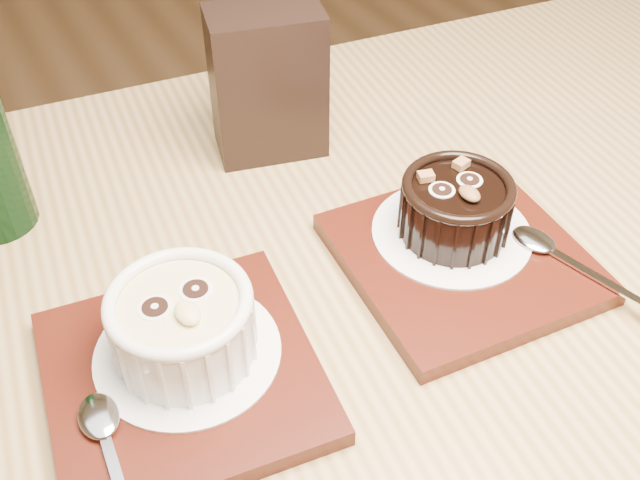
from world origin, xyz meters
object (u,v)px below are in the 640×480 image
Objects in this scene: table at (376,391)px; tray_left at (183,376)px; tray_right at (461,258)px; ramekin_white at (182,323)px; ramekin_dark at (456,205)px; condiment_stand at (268,83)px.

tray_left is at bearing 173.85° from table.
tray_left is 0.24m from tray_right.
table is 0.13m from tray_right.
ramekin_white is 1.10× the size of ramekin_dark.
tray_right is 2.02× the size of ramekin_dark.
condiment_stand reaches higher than tray_right.
tray_right is at bearing -73.71° from condiment_stand.
table is 0.18m from tray_left.
tray_left is 0.04m from ramekin_white.
tray_right reaches higher than table.
tray_right is (0.24, 0.00, 0.00)m from tray_left.
ramekin_dark reaches higher than tray_right.
table is 0.17m from ramekin_dark.
condiment_stand reaches higher than table.
ramekin_dark is at bearing -1.47° from ramekin_white.
condiment_stand is (0.17, 0.21, 0.02)m from ramekin_white.
condiment_stand reaches higher than ramekin_dark.
tray_left is at bearing -128.08° from condiment_stand.
condiment_stand is (0.17, 0.22, 0.06)m from tray_left.
table is 0.29m from condiment_stand.
tray_left is at bearing -173.97° from ramekin_dark.
tray_left is (-0.15, 0.02, 0.10)m from table.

